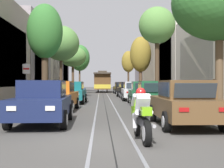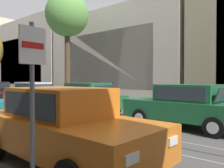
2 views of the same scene
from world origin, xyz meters
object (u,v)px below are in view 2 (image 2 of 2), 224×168
object	(u,v)px
parked_car_orange_second_left	(64,125)
parked_car_green_second_right	(185,106)
street_tree_kerb_right_second	(67,16)
street_sign_post	(32,95)
parked_car_white_fourth_right	(32,94)
parked_car_green_mid_right	(86,98)

from	to	relation	value
parked_car_orange_second_left	parked_car_green_second_right	size ratio (longest dim) A/B	1.00
street_tree_kerb_right_second	street_sign_post	world-z (taller)	street_tree_kerb_right_second
parked_car_white_fourth_right	street_tree_kerb_right_second	bearing A→B (deg)	-38.04
street_tree_kerb_right_second	parked_car_green_mid_right	bearing A→B (deg)	-114.47
parked_car_orange_second_left	parked_car_white_fourth_right	size ratio (longest dim) A/B	1.00
parked_car_white_fourth_right	street_tree_kerb_right_second	distance (m)	5.69
street_sign_post	parked_car_white_fourth_right	bearing A→B (deg)	59.34
street_sign_post	street_tree_kerb_right_second	bearing A→B (deg)	49.03
parked_car_green_second_right	parked_car_green_mid_right	bearing A→B (deg)	88.58
parked_car_green_second_right	street_sign_post	size ratio (longest dim) A/B	1.77
parked_car_green_mid_right	street_sign_post	distance (m)	8.97
parked_car_orange_second_left	street_sign_post	bearing A→B (deg)	-140.29
parked_car_orange_second_left	parked_car_green_second_right	xyz separation A→B (m)	(5.10, -0.55, 0.00)
parked_car_green_mid_right	street_tree_kerb_right_second	distance (m)	6.48
parked_car_white_fourth_right	street_tree_kerb_right_second	world-z (taller)	street_tree_kerb_right_second
parked_car_green_mid_right	parked_car_white_fourth_right	size ratio (longest dim) A/B	1.00
parked_car_green_second_right	parked_car_green_mid_right	world-z (taller)	same
parked_car_white_fourth_right	parked_car_green_mid_right	bearing A→B (deg)	-87.74
parked_car_green_second_right	parked_car_green_mid_right	xyz separation A→B (m)	(0.13, 5.36, 0.00)
parked_car_orange_second_left	street_sign_post	world-z (taller)	street_sign_post
parked_car_green_mid_right	street_tree_kerb_right_second	bearing A→B (deg)	65.53
parked_car_orange_second_left	parked_car_white_fourth_right	distance (m)	10.93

